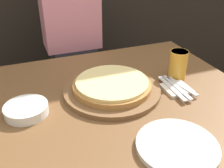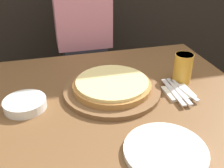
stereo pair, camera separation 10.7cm
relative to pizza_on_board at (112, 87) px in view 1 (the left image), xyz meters
The scene contains 10 objects.
dining_table 0.39m from the pizza_on_board, 102.62° to the right, with size 1.14×0.98×0.72m.
pizza_on_board is the anchor object (origin of this frame).
beer_glass 0.33m from the pizza_on_board, ahead, with size 0.08×0.08×0.13m.
dinner_plate 0.39m from the pizza_on_board, 80.07° to the right, with size 0.25×0.25×0.02m.
side_bowl 0.35m from the pizza_on_board, behind, with size 0.16×0.16×0.04m.
napkin_stack 0.27m from the pizza_on_board, 17.00° to the right, with size 0.11×0.11×0.01m.
fork 0.25m from the pizza_on_board, 18.68° to the right, with size 0.03×0.21×0.00m.
dinner_knife 0.27m from the pizza_on_board, 17.00° to the right, with size 0.02×0.21×0.00m.
spoon 0.30m from the pizza_on_board, 15.59° to the right, with size 0.04×0.18×0.00m.
diner_person 0.63m from the pizza_on_board, 91.62° to the left, with size 0.32×0.20×1.32m.
Camera 1 is at (-0.32, -0.81, 1.29)m, focal length 42.00 mm.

